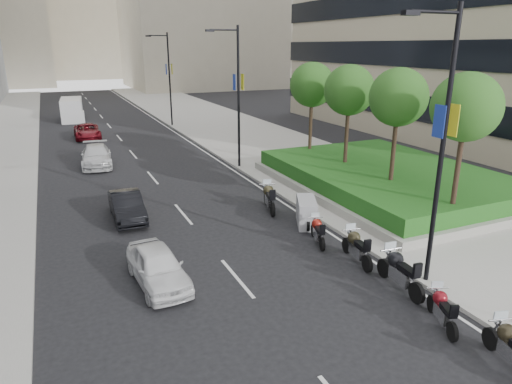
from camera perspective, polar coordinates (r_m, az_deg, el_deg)
ground at (r=13.95m, az=10.02°, el=-16.49°), size 160.00×160.00×0.00m
sidewalk_right at (r=43.11m, az=-2.33°, el=7.51°), size 10.00×100.00×0.15m
lane_edge at (r=41.48m, az=-9.18°, el=6.79°), size 0.12×100.00×0.01m
lane_centre at (r=40.49m, az=-16.33°, el=6.02°), size 0.12×100.00×0.01m
planter at (r=26.68m, az=16.01°, el=0.91°), size 10.00×14.00×0.40m
hedge at (r=26.52m, az=16.12°, el=2.15°), size 9.40×13.40×0.80m
tree_0 at (r=20.43m, az=24.78°, el=9.55°), size 2.80×2.80×6.30m
tree_1 at (r=23.25m, az=17.37°, el=11.18°), size 2.80×2.80×6.30m
tree_2 at (r=26.37m, az=11.58°, el=12.32°), size 2.80×2.80×6.30m
tree_3 at (r=29.71m, az=7.02°, el=13.12°), size 2.80×2.80×6.30m
lamp_post_0 at (r=15.30m, az=22.01°, el=6.23°), size 2.34×0.45×9.00m
lamp_post_1 at (r=29.60m, az=-2.49°, el=12.52°), size 2.34×0.45×9.00m
lamp_post_2 at (r=46.75m, az=-10.97°, el=14.18°), size 2.34×0.45×9.00m
motorcycle_0 at (r=13.68m, az=29.32°, el=-16.60°), size 0.84×2.15×1.09m
motorcycle_1 at (r=14.67m, az=22.25°, el=-13.38°), size 0.92×1.86×0.98m
motorcycle_2 at (r=16.12m, az=17.51°, el=-9.39°), size 0.82×2.47×1.23m
motorcycle_3 at (r=17.64m, az=12.45°, el=-6.71°), size 0.75×2.25×1.12m
motorcycle_4 at (r=18.99m, az=7.72°, el=-4.86°), size 0.81×1.92×0.98m
motorcycle_5 at (r=20.81m, az=6.32°, el=-2.53°), size 1.56×2.13×1.20m
motorcycle_6 at (r=22.52m, az=1.66°, el=-0.71°), size 0.93×2.37×1.20m
car_a at (r=16.05m, az=-12.19°, el=-9.08°), size 1.79×3.90×1.30m
car_b at (r=22.18m, az=-15.83°, el=-1.71°), size 1.42×3.89×1.27m
car_c at (r=32.78m, az=-19.33°, el=4.29°), size 2.31×4.86×1.37m
car_d at (r=42.94m, az=-20.35°, el=7.13°), size 2.18×4.60×1.27m
delivery_van at (r=53.83m, az=-21.99°, el=9.42°), size 2.53×5.73×2.34m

